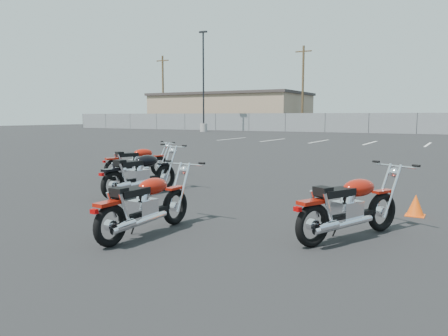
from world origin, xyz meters
The scene contains 12 objects.
ground centered at (0.00, 0.00, 0.00)m, with size 120.00×120.00×0.00m, color black.
motorcycle_front_red centered at (-3.27, 2.43, 0.40)m, with size 1.08×1.77×0.89m.
motorcycle_second_black centered at (-1.71, 0.67, 0.43)m, with size 0.74×1.93×0.95m.
motorcycle_third_red centered at (0.24, -1.56, 0.41)m, with size 0.70×1.82×0.89m.
motorcycle_rear_red centered at (2.60, -0.46, 0.42)m, with size 1.19×1.80×0.92m.
training_cone_near centered at (3.19, 1.34, 0.17)m, with size 0.28×0.28×0.33m.
light_pole_west centered at (-18.73, 30.48, 2.44)m, with size 0.80×0.70×9.56m.
chainlink_fence centered at (0.00, 35.00, 0.90)m, with size 80.06×0.06×1.80m.
tan_building_west centered at (-22.00, 42.00, 2.16)m, with size 18.40×10.40×4.30m.
utility_pole_a centered at (-30.00, 39.00, 4.69)m, with size 1.80×0.24×9.00m.
utility_pole_b centered at (-12.00, 40.00, 4.69)m, with size 1.80×0.24×9.00m.
parking_line_stripes centered at (-2.50, 20.00, 0.00)m, with size 15.12×4.00×0.01m.
Camera 1 is at (3.83, -5.91, 1.54)m, focal length 35.00 mm.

